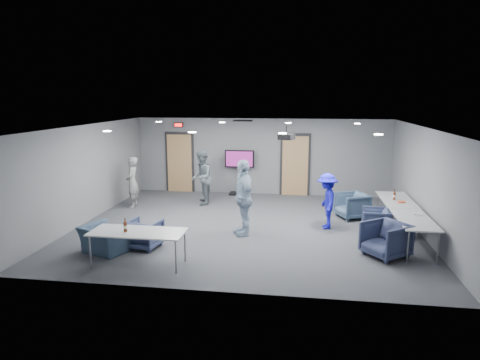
# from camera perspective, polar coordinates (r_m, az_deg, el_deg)

# --- Properties ---
(floor) EXTENTS (9.00, 9.00, 0.00)m
(floor) POSITION_cam_1_polar(r_m,az_deg,el_deg) (11.68, 0.92, -6.17)
(floor) COLOR #3A3D42
(floor) RESTS_ON ground
(ceiling) EXTENTS (9.00, 9.00, 0.00)m
(ceiling) POSITION_cam_1_polar(r_m,az_deg,el_deg) (11.17, 0.96, 7.17)
(ceiling) COLOR silver
(ceiling) RESTS_ON wall_back
(wall_back) EXTENTS (9.00, 0.02, 2.70)m
(wall_back) POSITION_cam_1_polar(r_m,az_deg,el_deg) (15.27, 2.88, 3.13)
(wall_back) COLOR slate
(wall_back) RESTS_ON floor
(wall_front) EXTENTS (9.00, 0.02, 2.70)m
(wall_front) POSITION_cam_1_polar(r_m,az_deg,el_deg) (7.51, -3.02, -5.32)
(wall_front) COLOR slate
(wall_front) RESTS_ON floor
(wall_left) EXTENTS (0.02, 8.00, 2.70)m
(wall_left) POSITION_cam_1_polar(r_m,az_deg,el_deg) (12.72, -19.60, 0.88)
(wall_left) COLOR slate
(wall_left) RESTS_ON floor
(wall_right) EXTENTS (0.02, 8.00, 2.70)m
(wall_right) POSITION_cam_1_polar(r_m,az_deg,el_deg) (11.67, 23.42, -0.28)
(wall_right) COLOR slate
(wall_right) RESTS_ON floor
(door_left) EXTENTS (1.06, 0.17, 2.24)m
(door_left) POSITION_cam_1_polar(r_m,az_deg,el_deg) (15.83, -8.03, 2.29)
(door_left) COLOR black
(door_left) RESTS_ON wall_back
(door_right) EXTENTS (1.06, 0.17, 2.24)m
(door_right) POSITION_cam_1_polar(r_m,az_deg,el_deg) (15.20, 7.36, 1.94)
(door_right) COLOR black
(door_right) RESTS_ON wall_back
(exit_sign) EXTENTS (0.32, 0.08, 0.16)m
(exit_sign) POSITION_cam_1_polar(r_m,az_deg,el_deg) (15.66, -8.19, 7.28)
(exit_sign) COLOR black
(exit_sign) RESTS_ON wall_back
(hvac_diffuser) EXTENTS (0.60, 0.60, 0.03)m
(hvac_diffuser) POSITION_cam_1_polar(r_m,az_deg,el_deg) (14.01, 0.40, 7.91)
(hvac_diffuser) COLOR black
(hvac_diffuser) RESTS_ON ceiling
(downlights) EXTENTS (6.18, 3.78, 0.02)m
(downlights) POSITION_cam_1_polar(r_m,az_deg,el_deg) (11.17, 0.96, 7.09)
(downlights) COLOR white
(downlights) RESTS_ON ceiling
(person_a) EXTENTS (0.47, 0.64, 1.61)m
(person_a) POSITION_cam_1_polar(r_m,az_deg,el_deg) (13.87, -14.15, -0.30)
(person_a) COLOR gray
(person_a) RESTS_ON floor
(person_b) EXTENTS (0.81, 0.96, 1.77)m
(person_b) POSITION_cam_1_polar(r_m,az_deg,el_deg) (13.85, -5.16, 0.33)
(person_b) COLOR slate
(person_b) RESTS_ON floor
(person_c) EXTENTS (0.88, 1.22, 1.93)m
(person_c) POSITION_cam_1_polar(r_m,az_deg,el_deg) (10.76, 0.44, -2.35)
(person_c) COLOR #A4BBD3
(person_c) RESTS_ON floor
(person_d) EXTENTS (0.61, 0.99, 1.48)m
(person_d) POSITION_cam_1_polar(r_m,az_deg,el_deg) (11.56, 11.49, -2.77)
(person_d) COLOR #1C1CB8
(person_d) RESTS_ON floor
(chair_right_a) EXTENTS (1.05, 1.04, 0.74)m
(chair_right_a) POSITION_cam_1_polar(r_m,az_deg,el_deg) (12.76, 14.71, -3.32)
(chair_right_a) COLOR #3E536B
(chair_right_a) RESTS_ON floor
(chair_right_b) EXTENTS (0.79, 0.77, 0.66)m
(chair_right_b) POSITION_cam_1_polar(r_m,az_deg,el_deg) (11.52, 17.66, -5.24)
(chair_right_b) COLOR #3A4464
(chair_right_b) RESTS_ON floor
(chair_right_c) EXTENTS (1.18, 1.17, 0.77)m
(chair_right_c) POSITION_cam_1_polar(r_m,az_deg,el_deg) (9.96, 18.85, -7.53)
(chair_right_c) COLOR #333A58
(chair_right_c) RESTS_ON floor
(chair_front_a) EXTENTS (0.83, 0.84, 0.67)m
(chair_front_a) POSITION_cam_1_polar(r_m,az_deg,el_deg) (10.23, -12.68, -7.02)
(chair_front_a) COLOR #3A4364
(chair_front_a) RESTS_ON floor
(chair_front_b) EXTENTS (1.20, 1.14, 0.62)m
(chair_front_b) POSITION_cam_1_polar(r_m,az_deg,el_deg) (10.19, -17.55, -7.49)
(chair_front_b) COLOR #394C62
(chair_front_b) RESTS_ON floor
(table_right_a) EXTENTS (0.80, 1.93, 0.73)m
(table_right_a) POSITION_cam_1_polar(r_m,az_deg,el_deg) (12.33, 20.15, -2.61)
(table_right_a) COLOR #B3B6B8
(table_right_a) RESTS_ON floor
(table_right_b) EXTENTS (0.76, 1.83, 0.73)m
(table_right_b) POSITION_cam_1_polar(r_m,az_deg,el_deg) (10.54, 22.20, -5.05)
(table_right_b) COLOR #B3B6B8
(table_right_b) RESTS_ON floor
(table_front_left) EXTENTS (1.97, 0.83, 0.73)m
(table_front_left) POSITION_cam_1_polar(r_m,az_deg,el_deg) (9.14, -13.46, -6.91)
(table_front_left) COLOR #B3B6B8
(table_front_left) RESTS_ON floor
(bottle_front) EXTENTS (0.08, 0.08, 0.29)m
(bottle_front) POSITION_cam_1_polar(r_m,az_deg,el_deg) (9.14, -15.04, -6.02)
(bottle_front) COLOR #54240E
(bottle_front) RESTS_ON table_front_left
(bottle_right) EXTENTS (0.07, 0.07, 0.28)m
(bottle_right) POSITION_cam_1_polar(r_m,az_deg,el_deg) (12.23, 19.88, -2.00)
(bottle_right) COLOR #54240E
(bottle_right) RESTS_ON table_right_a
(snack_box) EXTENTS (0.20, 0.15, 0.04)m
(snack_box) POSITION_cam_1_polar(r_m,az_deg,el_deg) (11.96, 20.72, -2.76)
(snack_box) COLOR #E05B38
(snack_box) RESTS_ON table_right_a
(wrapper) EXTENTS (0.22, 0.18, 0.04)m
(wrapper) POSITION_cam_1_polar(r_m,az_deg,el_deg) (10.89, 22.68, -4.23)
(wrapper) COLOR silver
(wrapper) RESTS_ON table_right_b
(tv_stand) EXTENTS (1.04, 0.50, 1.60)m
(tv_stand) POSITION_cam_1_polar(r_m,az_deg,el_deg) (15.18, -0.07, 1.41)
(tv_stand) COLOR black
(tv_stand) RESTS_ON floor
(projector) EXTENTS (0.47, 0.44, 0.37)m
(projector) POSITION_cam_1_polar(r_m,az_deg,el_deg) (11.57, 6.22, 5.77)
(projector) COLOR black
(projector) RESTS_ON ceiling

